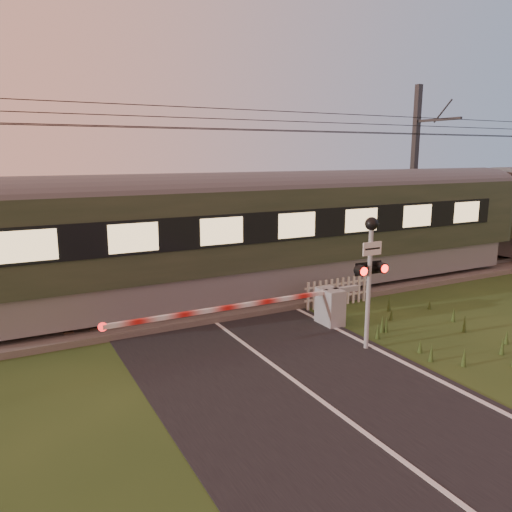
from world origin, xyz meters
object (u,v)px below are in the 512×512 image
catenary_mast (415,172)px  picket_fence (337,292)px  boom_gate (318,306)px  crossing_signal (370,260)px  train (488,214)px

catenary_mast → picket_fence: bearing=-150.2°
boom_gate → picket_fence: bearing=38.9°
crossing_signal → train: bearing=25.2°
crossing_signal → catenary_mast: 11.56m
picket_fence → catenary_mast: catenary_mast is taller
boom_gate → catenary_mast: bearing=31.7°
boom_gate → crossing_signal: size_ratio=2.22×
boom_gate → catenary_mast: (8.86, 5.46, 3.39)m
train → picket_fence: 9.74m
crossing_signal → picket_fence: crossing_signal is taller
crossing_signal → catenary_mast: catenary_mast is taller
train → picket_fence: bearing=-168.6°
train → crossing_signal: 12.07m
crossing_signal → picket_fence: size_ratio=1.36×
train → boom_gate: (-11.04, -3.23, -1.63)m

